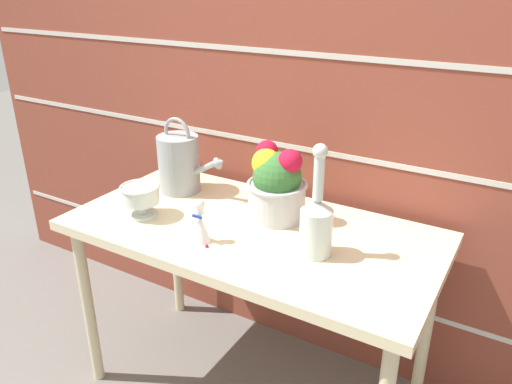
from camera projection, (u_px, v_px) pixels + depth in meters
name	position (u px, v px, depth m)	size (l,w,h in m)	color
brick_wall	(306.00, 101.00, 1.91)	(3.60, 0.08, 2.20)	brown
patio_table	(251.00, 245.00, 1.76)	(1.29, 0.66, 0.74)	beige
watering_can	(180.00, 163.00, 1.98)	(0.31, 0.16, 0.30)	#93999E
crystal_pedestal_bowl	(141.00, 197.00, 1.78)	(0.14, 0.14, 0.12)	silver
flower_planter	(276.00, 184.00, 1.75)	(0.22, 0.22, 0.27)	#BCBCC1
glass_decanter	(316.00, 221.00, 1.52)	(0.10, 0.10, 0.36)	silver
figurine_vase	(201.00, 224.00, 1.61)	(0.06, 0.06, 0.15)	white
fallen_petal	(207.00, 246.00, 1.60)	(0.01, 0.01, 0.01)	red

